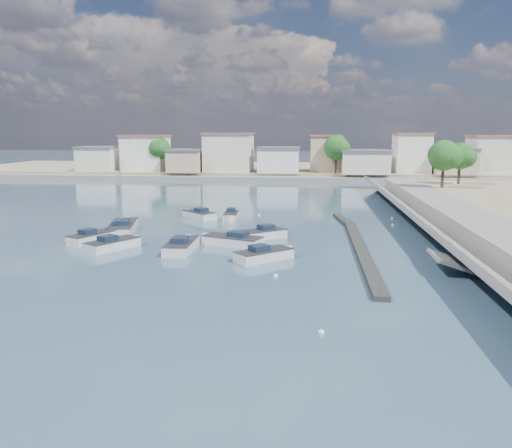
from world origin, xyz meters
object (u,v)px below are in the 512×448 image
at_px(motorboat_d, 259,235).
at_px(sailboat, 123,227).
at_px(motorboat_b, 94,238).
at_px(motorboat_f, 198,215).
at_px(motorboat_c, 230,241).
at_px(motorboat_e, 115,244).
at_px(motorboat_a, 182,246).
at_px(motorboat_g, 231,217).
at_px(motorboat_h, 267,255).

bearing_deg(motorboat_d, sailboat, 169.89).
relative_size(motorboat_b, motorboat_f, 1.06).
height_order(motorboat_c, motorboat_e, same).
bearing_deg(motorboat_e, motorboat_a, 1.41).
distance_m(motorboat_b, motorboat_c, 12.52).
distance_m(motorboat_a, motorboat_c, 4.39).
height_order(motorboat_c, motorboat_g, same).
xyz_separation_m(motorboat_d, motorboat_e, (-11.83, -5.35, 0.00)).
distance_m(motorboat_a, motorboat_b, 9.14).
bearing_deg(motorboat_b, motorboat_h, -16.84).
height_order(motorboat_a, motorboat_c, same).
height_order(motorboat_g, motorboat_h, same).
relative_size(motorboat_b, motorboat_e, 0.98).
height_order(motorboat_a, motorboat_h, same).
bearing_deg(motorboat_f, motorboat_d, -52.20).
relative_size(motorboat_b, sailboat, 0.53).
relative_size(motorboat_b, motorboat_c, 0.83).
height_order(motorboat_f, sailboat, sailboat).
xyz_separation_m(motorboat_f, sailboat, (-5.91, -8.08, 0.03)).
distance_m(motorboat_c, sailboat, 12.97).
xyz_separation_m(motorboat_b, motorboat_f, (6.62, 13.42, 0.00)).
height_order(motorboat_b, motorboat_f, same).
relative_size(motorboat_a, motorboat_b, 1.19).
distance_m(motorboat_e, motorboat_g, 16.99).
bearing_deg(motorboat_b, sailboat, 82.38).
bearing_deg(motorboat_c, motorboat_g, 98.62).
distance_m(motorboat_c, motorboat_h, 6.08).
relative_size(motorboat_c, motorboat_d, 1.23).
bearing_deg(motorboat_a, motorboat_h, -18.79).
bearing_deg(motorboat_c, motorboat_h, -53.03).
bearing_deg(motorboat_b, motorboat_g, 50.11).
height_order(motorboat_a, motorboat_g, same).
relative_size(motorboat_d, sailboat, 0.53).
distance_m(motorboat_c, motorboat_f, 14.68).
distance_m(motorboat_e, motorboat_f, 16.35).
bearing_deg(motorboat_a, motorboat_c, 32.51).
bearing_deg(motorboat_c, motorboat_d, 50.83).
distance_m(motorboat_g, motorboat_h, 18.43).
distance_m(motorboat_d, motorboat_h, 7.83).
height_order(motorboat_d, motorboat_g, same).
xyz_separation_m(motorboat_f, motorboat_g, (3.97, -0.74, 0.00)).
bearing_deg(sailboat, motorboat_f, 53.83).
height_order(motorboat_f, motorboat_g, same).
bearing_deg(sailboat, motorboat_e, -73.74).
bearing_deg(motorboat_h, motorboat_b, 163.16).
relative_size(motorboat_a, motorboat_d, 1.21).
height_order(motorboat_h, sailboat, sailboat).
height_order(motorboat_b, motorboat_g, same).
xyz_separation_m(motorboat_c, motorboat_d, (2.32, 2.85, -0.00)).
relative_size(motorboat_c, sailboat, 0.65).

